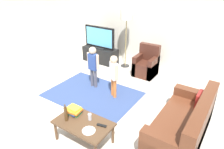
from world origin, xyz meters
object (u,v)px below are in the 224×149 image
Objects in this scene: tv at (100,38)px; couch at (186,126)px; floor_lamp at (127,18)px; tv_remote at (102,125)px; child_near_tv at (93,64)px; plate at (89,131)px; armchair at (146,65)px; coffee_table at (83,124)px; soda_can at (90,117)px; child_center at (114,73)px; bottle at (66,114)px; book_stack at (74,111)px; tv_stand at (100,55)px.

tv is 4.04m from couch.
floor_lamp is 3.66m from tv_remote.
child_near_tv is at bearing -90.58° from floor_lamp.
tv_remote is 0.24m from plate.
armchair is at bearing 88.96° from tv_remote.
tv_remote reaches higher than coffee_table.
child_near_tv is 9.19× the size of soda_can.
armchair is (1.71, -0.02, -0.55)m from tv.
soda_can is (-1.42, -0.93, 0.19)m from couch.
child_center reaches higher than soda_can.
tv is 6.47× the size of tv_remote.
child_center is (0.69, -1.73, -0.91)m from floor_lamp.
floor_lamp is 8.09× the size of plate.
couch is 10.59× the size of tv_remote.
child_near_tv is 6.49× the size of tv_remote.
bottle is 1.49× the size of plate.
floor_lamp is (-2.55, 2.24, 1.25)m from couch.
bottle is 0.42m from soda_can.
armchair is 0.51× the size of floor_lamp.
book_stack is at bearing -61.24° from tv.
armchair is (1.71, -0.04, 0.05)m from tv_stand.
child_center is at bearing 109.94° from plate.
tv_stand is 0.67× the size of couch.
child_center is 3.25× the size of bottle.
plate is (2.18, -3.24, -0.42)m from tv.
child_near_tv is 1.10× the size of coffee_table.
coffee_table is (1.08, -3.29, -1.17)m from floor_lamp.
child_near_tv is (-0.02, -1.62, -0.88)m from floor_lamp.
book_stack is (-1.78, -0.95, 0.19)m from couch.
child_center is at bearing -95.11° from armchair.
tv_remote is at bearing -66.33° from floor_lamp.
armchair is 0.85× the size of child_center.
tv reaches higher than plate.
plate is (-1.25, -1.17, 0.14)m from couch.
tv_remote is at bearing -64.09° from child_center.
child_center is at bearing 164.85° from couch.
floor_lamp reaches higher than coffee_table.
floor_lamp is 3.64m from bottle.
child_near_tv is at bearing 166.42° from couch.
tv is at bearing 179.38° from armchair.
child_near_tv reaches higher than bottle.
couch is 1.71m from soda_can.
tv is 1.79m from armchair.
tv reaches higher than soda_can.
armchair is 5.29× the size of tv_remote.
couch is 8.18× the size of plate.
armchair is (-1.73, 2.05, 0.01)m from couch.
book_stack is at bearing 168.07° from tv_remote.
child_center is 1.80m from plate.
tv_remote is at bearing 17.35° from coffee_table.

